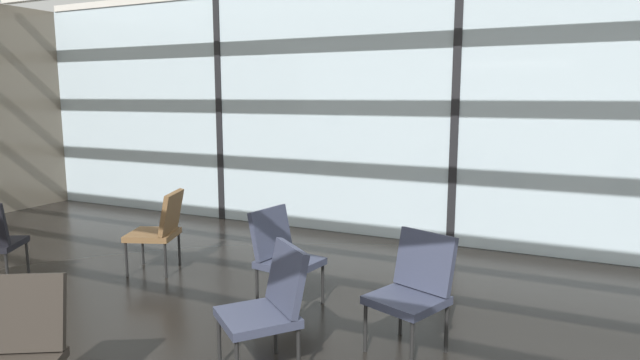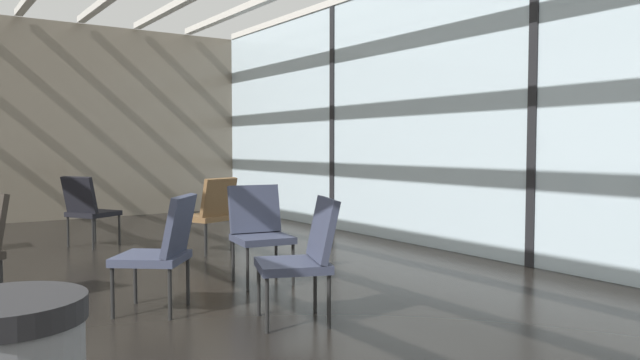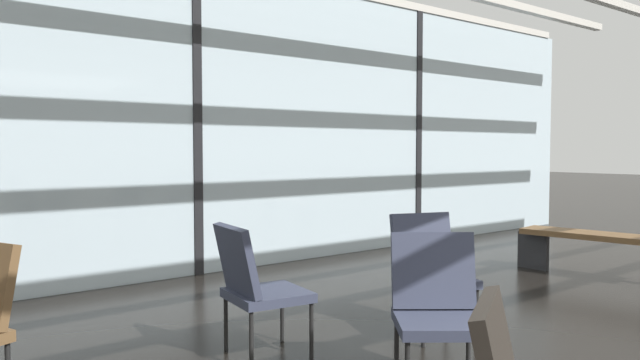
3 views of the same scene
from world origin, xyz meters
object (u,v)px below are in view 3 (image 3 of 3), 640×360
at_px(lounge_chair_6, 430,266).
at_px(lounge_chair_5, 255,282).
at_px(parked_airplane, 25,98).
at_px(waiting_bench, 595,243).
at_px(lounge_chair_1, 437,302).

bearing_deg(lounge_chair_6, lounge_chair_5, -173.87).
bearing_deg(lounge_chair_6, parked_airplane, 114.90).
distance_m(parked_airplane, waiting_bench, 9.42).
height_order(parked_airplane, waiting_bench, parked_airplane).
bearing_deg(parked_airplane, lounge_chair_5, -94.60).
height_order(lounge_chair_1, lounge_chair_5, same).
bearing_deg(waiting_bench, lounge_chair_6, 85.75).
distance_m(lounge_chair_5, waiting_bench, 4.16).
bearing_deg(lounge_chair_6, waiting_bench, 24.41).
height_order(parked_airplane, lounge_chair_1, parked_airplane).
relative_size(parked_airplane, lounge_chair_5, 14.92).
bearing_deg(lounge_chair_1, waiting_bench, 52.97).
bearing_deg(parked_airplane, lounge_chair_1, -91.01).
distance_m(lounge_chair_1, waiting_bench, 3.76).
height_order(lounge_chair_1, lounge_chair_6, same).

